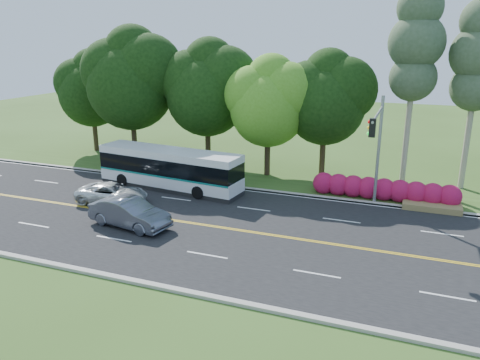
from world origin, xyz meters
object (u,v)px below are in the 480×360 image
(traffic_signal, at_px, (377,139))
(sedan, at_px, (130,213))
(suv, at_px, (112,193))
(transit_bus, at_px, (169,169))

(traffic_signal, xyz_separation_m, sedan, (-12.64, -7.09, -3.84))
(sedan, distance_m, suv, 4.56)
(transit_bus, bearing_deg, sedan, -72.64)
(sedan, xyz_separation_m, suv, (-3.38, 3.05, -0.17))
(suv, bearing_deg, transit_bus, -35.91)
(transit_bus, xyz_separation_m, suv, (-2.02, -4.07, -0.76))
(traffic_signal, distance_m, suv, 17.01)
(transit_bus, height_order, suv, transit_bus)
(traffic_signal, xyz_separation_m, transit_bus, (-14.00, 0.02, -3.25))
(traffic_signal, bearing_deg, suv, -165.82)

